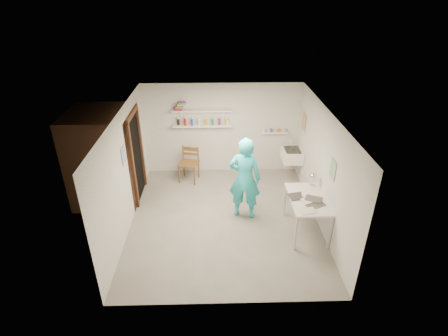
{
  "coord_description": "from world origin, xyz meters",
  "views": [
    {
      "loc": [
        -0.18,
        -6.16,
        4.57
      ],
      "look_at": [
        0.0,
        0.4,
        1.05
      ],
      "focal_mm": 28.0,
      "sensor_mm": 36.0,
      "label": 1
    }
  ],
  "objects_px": {
    "wall_clock": "(242,161)",
    "man": "(245,179)",
    "work_table": "(306,215)",
    "belfast_sink": "(292,155)",
    "wooden_chair": "(189,164)",
    "desk_lamp": "(314,176)"
  },
  "relations": [
    {
      "from": "man",
      "to": "wooden_chair",
      "type": "xyz_separation_m",
      "value": [
        -1.29,
        1.56,
        -0.43
      ]
    },
    {
      "from": "man",
      "to": "desk_lamp",
      "type": "distance_m",
      "value": 1.42
    },
    {
      "from": "belfast_sink",
      "to": "wall_clock",
      "type": "relative_size",
      "value": 1.8
    },
    {
      "from": "wall_clock",
      "to": "desk_lamp",
      "type": "height_order",
      "value": "wall_clock"
    },
    {
      "from": "desk_lamp",
      "to": "wooden_chair",
      "type": "bearing_deg",
      "value": 148.38
    },
    {
      "from": "wall_clock",
      "to": "work_table",
      "type": "bearing_deg",
      "value": -20.59
    },
    {
      "from": "wooden_chair",
      "to": "work_table",
      "type": "bearing_deg",
      "value": -26.06
    },
    {
      "from": "man",
      "to": "desk_lamp",
      "type": "bearing_deg",
      "value": -172.33
    },
    {
      "from": "wall_clock",
      "to": "wooden_chair",
      "type": "distance_m",
      "value": 1.97
    },
    {
      "from": "wall_clock",
      "to": "wooden_chair",
      "type": "bearing_deg",
      "value": 144.75
    },
    {
      "from": "wooden_chair",
      "to": "work_table",
      "type": "relative_size",
      "value": 0.82
    },
    {
      "from": "wall_clock",
      "to": "man",
      "type": "bearing_deg",
      "value": -66.12
    },
    {
      "from": "wall_clock",
      "to": "desk_lamp",
      "type": "relative_size",
      "value": 2.21
    },
    {
      "from": "work_table",
      "to": "desk_lamp",
      "type": "height_order",
      "value": "desk_lamp"
    },
    {
      "from": "belfast_sink",
      "to": "man",
      "type": "distance_m",
      "value": 2.06
    },
    {
      "from": "belfast_sink",
      "to": "man",
      "type": "height_order",
      "value": "man"
    },
    {
      "from": "man",
      "to": "wall_clock",
      "type": "bearing_deg",
      "value": -66.12
    },
    {
      "from": "wooden_chair",
      "to": "desk_lamp",
      "type": "xyz_separation_m",
      "value": [
        2.7,
        -1.66,
        0.53
      ]
    },
    {
      "from": "wooden_chair",
      "to": "desk_lamp",
      "type": "relative_size",
      "value": 6.54
    },
    {
      "from": "work_table",
      "to": "wooden_chair",
      "type": "bearing_deg",
      "value": 139.39
    },
    {
      "from": "belfast_sink",
      "to": "wooden_chair",
      "type": "xyz_separation_m",
      "value": [
        -2.61,
        -0.0,
        -0.21
      ]
    },
    {
      "from": "wall_clock",
      "to": "wooden_chair",
      "type": "relative_size",
      "value": 0.34
    }
  ]
}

